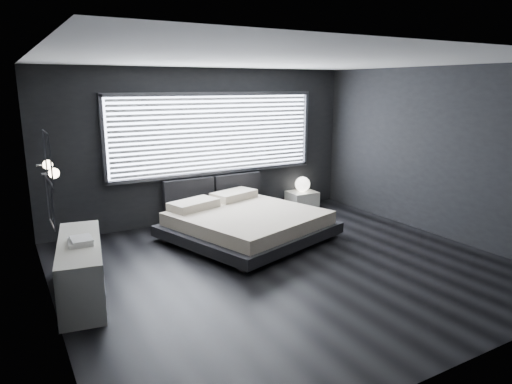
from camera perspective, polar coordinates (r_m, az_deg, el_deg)
room at (r=6.15m, az=3.94°, el=2.96°), size 6.04×6.00×2.80m
window at (r=8.56m, az=-5.02°, el=7.25°), size 4.14×0.09×1.52m
headboard at (r=8.64m, az=-5.33°, el=0.30°), size 1.96×0.16×0.52m
sconce_near at (r=5.18m, az=-23.97°, el=2.16°), size 0.18×0.11×0.11m
sconce_far at (r=5.77m, az=-24.63°, el=3.12°), size 0.18×0.11×0.11m
wall_art_upper at (r=4.55m, az=-24.57°, el=3.90°), size 0.01×0.48×0.48m
wall_art_lower at (r=4.88m, az=-24.34°, el=-1.16°), size 0.01×0.48×0.48m
bed at (r=7.57m, az=-1.22°, el=-3.79°), size 2.86×2.79×0.60m
nightstand at (r=9.57m, az=5.77°, el=-0.92°), size 0.59×0.49×0.33m
orb_lamp at (r=9.52m, az=5.83°, el=0.99°), size 0.31×0.31×0.31m
dresser at (r=5.93m, az=-20.97°, el=-8.95°), size 0.76×1.78×0.69m
book_stack at (r=5.73m, az=-21.06°, el=-5.71°), size 0.30×0.38×0.07m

